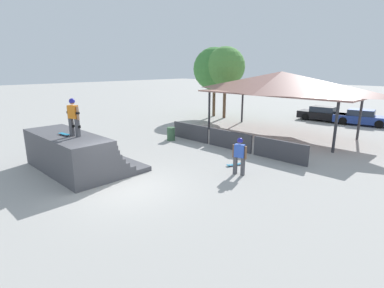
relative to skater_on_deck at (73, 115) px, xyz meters
name	(u,v)px	position (x,y,z in m)	size (l,w,h in m)	color
ground_plane	(126,189)	(2.90, 0.55, -2.69)	(160.00, 160.00, 0.00)	#A3A09B
quarter_pipe_ramp	(75,154)	(-0.72, 0.20, -1.92)	(5.32, 3.64, 1.74)	#4C4C51
skater_on_deck	(73,115)	(0.00, 0.00, 0.00)	(0.71, 0.37, 1.65)	#4C4C51
skateboard_on_deck	(65,134)	(-0.56, -0.23, -0.89)	(0.79, 0.28, 0.09)	red
bystander_walking	(239,153)	(5.13, 4.97, -1.69)	(0.66, 0.33, 1.69)	#4C4C51
skateboard_on_ground	(234,165)	(4.25, 5.82, -2.63)	(0.50, 0.85, 0.09)	red
barrier_fence	(230,140)	(2.18, 8.15, -2.16)	(9.42, 0.12, 1.05)	#3D3D42
pavilion_shelter	(281,83)	(2.21, 13.73, 0.92)	(10.85, 5.08, 4.37)	#2D2D33
tree_beside_pavilion	(214,69)	(-6.25, 16.66, 1.78)	(3.96, 3.96, 6.45)	brown
tree_far_back	(225,67)	(-4.87, 16.53, 1.97)	(3.55, 3.55, 6.45)	brown
trash_bin	(171,134)	(-1.86, 7.18, -2.26)	(0.52, 0.52, 0.85)	#385B3D
parked_car_black	(324,114)	(2.44, 21.49, -2.08)	(4.39, 1.82, 1.27)	black
parked_car_blue	(362,118)	(5.44, 21.66, -2.08)	(4.44, 2.30, 1.27)	navy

